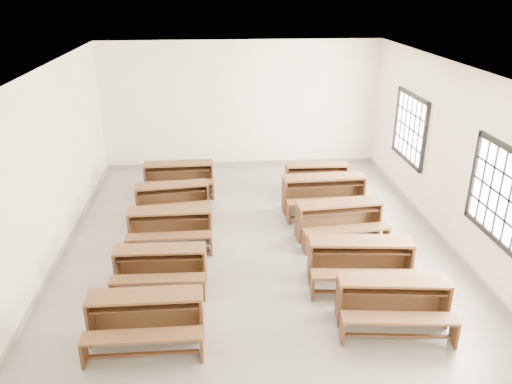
{
  "coord_description": "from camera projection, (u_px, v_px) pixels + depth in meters",
  "views": [
    {
      "loc": [
        -0.71,
        -8.2,
        4.47
      ],
      "look_at": [
        0.0,
        0.0,
        1.0
      ],
      "focal_mm": 35.0,
      "sensor_mm": 36.0,
      "label": 1
    }
  ],
  "objects": [
    {
      "name": "desk_set_6",
      "position": [
        360.0,
        259.0,
        7.9
      ],
      "size": [
        1.7,
        1.0,
        0.73
      ],
      "rotation": [
        0.0,
        0.0,
        -0.1
      ],
      "color": "brown",
      "rests_on": "ground"
    },
    {
      "name": "desk_set_0",
      "position": [
        146.0,
        315.0,
        6.62
      ],
      "size": [
        1.52,
        0.8,
        0.68
      ],
      "rotation": [
        0.0,
        0.0,
        -0.01
      ],
      "color": "brown",
      "rests_on": "ground"
    },
    {
      "name": "desk_set_8",
      "position": [
        324.0,
        191.0,
        10.4
      ],
      "size": [
        1.72,
        0.92,
        0.76
      ],
      "rotation": [
        0.0,
        0.0,
        0.03
      ],
      "color": "brown",
      "rests_on": "ground"
    },
    {
      "name": "desk_set_2",
      "position": [
        170.0,
        225.0,
        9.08
      ],
      "size": [
        1.51,
        0.8,
        0.68
      ],
      "rotation": [
        0.0,
        0.0,
        0.01
      ],
      "color": "brown",
      "rests_on": "ground"
    },
    {
      "name": "desk_set_1",
      "position": [
        160.0,
        264.0,
        7.84
      ],
      "size": [
        1.45,
        0.78,
        0.64
      ],
      "rotation": [
        0.0,
        0.0,
        -0.03
      ],
      "color": "brown",
      "rests_on": "ground"
    },
    {
      "name": "desk_set_7",
      "position": [
        339.0,
        218.0,
        9.3
      ],
      "size": [
        1.64,
        0.95,
        0.71
      ],
      "rotation": [
        0.0,
        0.0,
        0.09
      ],
      "color": "brown",
      "rests_on": "ground"
    },
    {
      "name": "room",
      "position": [
        261.0,
        130.0,
        8.5
      ],
      "size": [
        8.5,
        8.5,
        3.2
      ],
      "color": "gray",
      "rests_on": "ground"
    },
    {
      "name": "desk_set_5",
      "position": [
        393.0,
        299.0,
        6.95
      ],
      "size": [
        1.61,
        0.97,
        0.69
      ],
      "rotation": [
        0.0,
        0.0,
        -0.12
      ],
      "color": "brown",
      "rests_on": "ground"
    },
    {
      "name": "desk_set_4",
      "position": [
        179.0,
        175.0,
        11.35
      ],
      "size": [
        1.57,
        0.84,
        0.7
      ],
      "rotation": [
        0.0,
        0.0,
        0.02
      ],
      "color": "brown",
      "rests_on": "ground"
    },
    {
      "name": "desk_set_3",
      "position": [
        172.0,
        197.0,
        10.24
      ],
      "size": [
        1.55,
        0.93,
        0.67
      ],
      "rotation": [
        0.0,
        0.0,
        0.11
      ],
      "color": "brown",
      "rests_on": "ground"
    },
    {
      "name": "desk_set_9",
      "position": [
        317.0,
        176.0,
        11.46
      ],
      "size": [
        1.42,
        0.76,
        0.63
      ],
      "rotation": [
        0.0,
        0.0,
        -0.02
      ],
      "color": "brown",
      "rests_on": "ground"
    }
  ]
}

